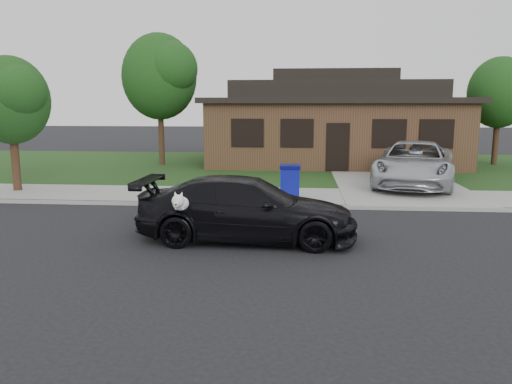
{
  "coord_description": "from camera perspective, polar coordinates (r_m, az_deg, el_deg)",
  "views": [
    {
      "loc": [
        2.36,
        -11.22,
        3.07
      ],
      "look_at": [
        1.36,
        -0.05,
        1.1
      ],
      "focal_mm": 35.0,
      "sensor_mm": 36.0,
      "label": 1
    }
  ],
  "objects": [
    {
      "name": "sedan",
      "position": [
        11.37,
        -1.08,
        -1.94
      ],
      "size": [
        5.04,
        2.38,
        1.45
      ],
      "rotation": [
        0.0,
        0.0,
        1.54
      ],
      "color": "black",
      "rests_on": "ground"
    },
    {
      "name": "ground",
      "position": [
        11.87,
        -6.57,
        -5.1
      ],
      "size": [
        120.0,
        120.0,
        0.0
      ],
      "primitive_type": "plane",
      "color": "black",
      "rests_on": "ground"
    },
    {
      "name": "minivan",
      "position": [
        19.19,
        17.66,
        3.13
      ],
      "size": [
        4.09,
        6.29,
        1.61
      ],
      "primitive_type": "imported",
      "rotation": [
        0.0,
        0.0,
        -0.26
      ],
      "color": "#B4B8BC",
      "rests_on": "driveway"
    },
    {
      "name": "curb",
      "position": [
        15.21,
        -3.93,
        -1.48
      ],
      "size": [
        60.0,
        0.12,
        0.12
      ],
      "primitive_type": "cube",
      "color": "gray",
      "rests_on": "ground"
    },
    {
      "name": "house",
      "position": [
        26.28,
        8.75,
        7.8
      ],
      "size": [
        12.6,
        8.6,
        4.65
      ],
      "color": "#422B1C",
      "rests_on": "ground"
    },
    {
      "name": "tree_2",
      "position": [
        19.01,
        -26.11,
        9.56
      ],
      "size": [
        2.73,
        2.6,
        4.59
      ],
      "color": "#332114",
      "rests_on": "ground"
    },
    {
      "name": "tree_1",
      "position": [
        27.43,
        26.43,
        10.28
      ],
      "size": [
        3.15,
        3.0,
        5.25
      ],
      "color": "#332114",
      "rests_on": "ground"
    },
    {
      "name": "sidewalk",
      "position": [
        16.66,
        -3.13,
        -0.46
      ],
      "size": [
        60.0,
        3.0,
        0.12
      ],
      "primitive_type": "cube",
      "color": "gray",
      "rests_on": "ground"
    },
    {
      "name": "lawn",
      "position": [
        24.52,
        -0.47,
        2.91
      ],
      "size": [
        60.0,
        13.0,
        0.13
      ],
      "primitive_type": "cube",
      "color": "#193814",
      "rests_on": "ground"
    },
    {
      "name": "tree_0",
      "position": [
        25.05,
        -10.69,
        13.01
      ],
      "size": [
        3.78,
        3.6,
        6.34
      ],
      "color": "#332114",
      "rests_on": "ground"
    },
    {
      "name": "recycling_bin",
      "position": [
        15.81,
        3.91,
        1.19
      ],
      "size": [
        0.65,
        0.7,
        1.08
      ],
      "rotation": [
        0.0,
        0.0,
        0.01
      ],
      "color": "#0D1393",
      "rests_on": "sidewalk"
    },
    {
      "name": "driveway",
      "position": [
        21.74,
        14.69,
        1.7
      ],
      "size": [
        4.5,
        13.0,
        0.14
      ],
      "primitive_type": "cube",
      "color": "gray",
      "rests_on": "ground"
    }
  ]
}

